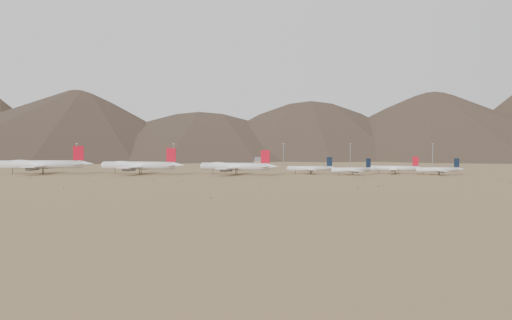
{
  "coord_description": "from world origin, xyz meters",
  "views": [
    {
      "loc": [
        34.06,
        -372.43,
        22.81
      ],
      "look_at": [
        29.36,
        30.0,
        11.65
      ],
      "focal_mm": 35.0,
      "sensor_mm": 36.0,
      "label": 1
    }
  ],
  "objects_px": {
    "widebody_centre": "(139,165)",
    "narrowbody_a": "(311,168)",
    "widebody_east": "(235,166)",
    "widebody_west": "(42,164)",
    "narrowbody_b": "(353,170)",
    "control_tower": "(258,164)"
  },
  "relations": [
    {
      "from": "widebody_centre",
      "to": "narrowbody_a",
      "type": "xyz_separation_m",
      "value": [
        139.76,
        9.31,
        -2.8
      ]
    },
    {
      "from": "widebody_east",
      "to": "widebody_west",
      "type": "bearing_deg",
      "value": -164.42
    },
    {
      "from": "narrowbody_a",
      "to": "widebody_centre",
      "type": "bearing_deg",
      "value": 179.68
    },
    {
      "from": "widebody_centre",
      "to": "narrowbody_b",
      "type": "bearing_deg",
      "value": 7.99
    },
    {
      "from": "widebody_east",
      "to": "narrowbody_a",
      "type": "xyz_separation_m",
      "value": [
        61.8,
        15.2,
        -2.29
      ]
    },
    {
      "from": "widebody_west",
      "to": "widebody_centre",
      "type": "distance_m",
      "value": 81.84
    },
    {
      "from": "widebody_centre",
      "to": "control_tower",
      "type": "height_order",
      "value": "widebody_centre"
    },
    {
      "from": "widebody_centre",
      "to": "control_tower",
      "type": "relative_size",
      "value": 5.91
    },
    {
      "from": "widebody_centre",
      "to": "widebody_east",
      "type": "height_order",
      "value": "widebody_centre"
    },
    {
      "from": "control_tower",
      "to": "widebody_east",
      "type": "bearing_deg",
      "value": -99.88
    },
    {
      "from": "widebody_centre",
      "to": "narrowbody_a",
      "type": "bearing_deg",
      "value": 13.86
    },
    {
      "from": "widebody_centre",
      "to": "narrowbody_a",
      "type": "relative_size",
      "value": 1.68
    },
    {
      "from": "widebody_centre",
      "to": "narrowbody_b",
      "type": "height_order",
      "value": "widebody_centre"
    },
    {
      "from": "widebody_east",
      "to": "narrowbody_a",
      "type": "bearing_deg",
      "value": 33.4
    },
    {
      "from": "control_tower",
      "to": "narrowbody_a",
      "type": "bearing_deg",
      "value": -61.41
    },
    {
      "from": "narrowbody_a",
      "to": "control_tower",
      "type": "height_order",
      "value": "narrowbody_a"
    },
    {
      "from": "widebody_centre",
      "to": "narrowbody_a",
      "type": "height_order",
      "value": "widebody_centre"
    },
    {
      "from": "widebody_east",
      "to": "control_tower",
      "type": "distance_m",
      "value": 98.94
    },
    {
      "from": "widebody_east",
      "to": "control_tower",
      "type": "xyz_separation_m",
      "value": [
        16.97,
        97.46,
        -1.49
      ]
    },
    {
      "from": "narrowbody_a",
      "to": "narrowbody_b",
      "type": "bearing_deg",
      "value": -30.38
    },
    {
      "from": "narrowbody_a",
      "to": "widebody_east",
      "type": "bearing_deg",
      "value": -170.32
    },
    {
      "from": "widebody_west",
      "to": "widebody_centre",
      "type": "bearing_deg",
      "value": -10.67
    }
  ]
}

